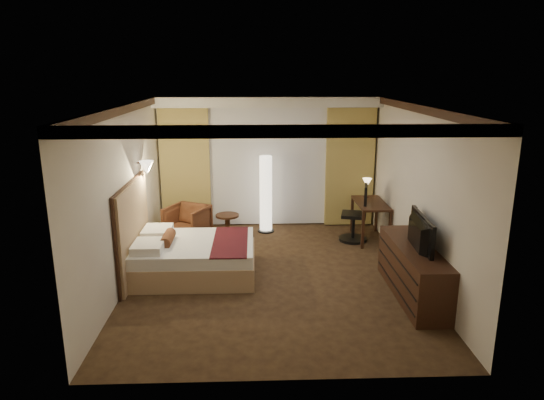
{
  "coord_description": "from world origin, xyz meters",
  "views": [
    {
      "loc": [
        -0.29,
        -7.23,
        3.18
      ],
      "look_at": [
        0.0,
        0.4,
        1.15
      ],
      "focal_mm": 32.0,
      "sensor_mm": 36.0,
      "label": 1
    }
  ],
  "objects_px": {
    "floor_lamp": "(266,194)",
    "office_chair": "(354,213)",
    "dresser": "(413,271)",
    "side_table": "(228,227)",
    "bed": "(195,258)",
    "desk": "(370,221)",
    "armchair": "(187,221)",
    "television": "(414,226)"
  },
  "relations": [
    {
      "from": "bed",
      "to": "floor_lamp",
      "type": "relative_size",
      "value": 1.2
    },
    {
      "from": "floor_lamp",
      "to": "office_chair",
      "type": "bearing_deg",
      "value": -20.04
    },
    {
      "from": "office_chair",
      "to": "dresser",
      "type": "height_order",
      "value": "office_chair"
    },
    {
      "from": "television",
      "to": "bed",
      "type": "bearing_deg",
      "value": 78.37
    },
    {
      "from": "bed",
      "to": "television",
      "type": "height_order",
      "value": "television"
    },
    {
      "from": "side_table",
      "to": "floor_lamp",
      "type": "bearing_deg",
      "value": 29.62
    },
    {
      "from": "office_chair",
      "to": "dresser",
      "type": "relative_size",
      "value": 0.57
    },
    {
      "from": "side_table",
      "to": "desk",
      "type": "distance_m",
      "value": 2.77
    },
    {
      "from": "desk",
      "to": "dresser",
      "type": "height_order",
      "value": "dresser"
    },
    {
      "from": "floor_lamp",
      "to": "office_chair",
      "type": "relative_size",
      "value": 1.41
    },
    {
      "from": "side_table",
      "to": "floor_lamp",
      "type": "height_order",
      "value": "floor_lamp"
    },
    {
      "from": "television",
      "to": "dresser",
      "type": "bearing_deg",
      "value": -86.08
    },
    {
      "from": "side_table",
      "to": "dresser",
      "type": "bearing_deg",
      "value": -42.6
    },
    {
      "from": "bed",
      "to": "floor_lamp",
      "type": "height_order",
      "value": "floor_lamp"
    },
    {
      "from": "desk",
      "to": "television",
      "type": "distance_m",
      "value": 2.56
    },
    {
      "from": "dresser",
      "to": "television",
      "type": "distance_m",
      "value": 0.7
    },
    {
      "from": "office_chair",
      "to": "dresser",
      "type": "xyz_separation_m",
      "value": [
        0.38,
        -2.41,
        -0.18
      ]
    },
    {
      "from": "side_table",
      "to": "armchair",
      "type": "bearing_deg",
      "value": 178.5
    },
    {
      "from": "desk",
      "to": "dresser",
      "type": "relative_size",
      "value": 0.57
    },
    {
      "from": "dresser",
      "to": "television",
      "type": "bearing_deg",
      "value": 180.0
    },
    {
      "from": "bed",
      "to": "side_table",
      "type": "distance_m",
      "value": 1.75
    },
    {
      "from": "office_chair",
      "to": "armchair",
      "type": "bearing_deg",
      "value": -169.75
    },
    {
      "from": "office_chair",
      "to": "television",
      "type": "height_order",
      "value": "television"
    },
    {
      "from": "side_table",
      "to": "office_chair",
      "type": "bearing_deg",
      "value": -4.21
    },
    {
      "from": "armchair",
      "to": "television",
      "type": "xyz_separation_m",
      "value": [
        3.57,
        -2.61,
        0.71
      ]
    },
    {
      "from": "armchair",
      "to": "office_chair",
      "type": "distance_m",
      "value": 3.23
    },
    {
      "from": "television",
      "to": "desk",
      "type": "bearing_deg",
      "value": 4.39
    },
    {
      "from": "desk",
      "to": "office_chair",
      "type": "height_order",
      "value": "office_chair"
    },
    {
      "from": "floor_lamp",
      "to": "dresser",
      "type": "xyz_separation_m",
      "value": [
        2.06,
        -3.02,
        -0.41
      ]
    },
    {
      "from": "side_table",
      "to": "floor_lamp",
      "type": "xyz_separation_m",
      "value": [
        0.76,
        0.43,
        0.54
      ]
    },
    {
      "from": "desk",
      "to": "television",
      "type": "xyz_separation_m",
      "value": [
        0.02,
        -2.46,
        0.7
      ]
    },
    {
      "from": "dresser",
      "to": "armchair",
      "type": "bearing_deg",
      "value": 144.07
    },
    {
      "from": "floor_lamp",
      "to": "dresser",
      "type": "bearing_deg",
      "value": -55.74
    },
    {
      "from": "side_table",
      "to": "desk",
      "type": "height_order",
      "value": "desk"
    },
    {
      "from": "armchair",
      "to": "television",
      "type": "height_order",
      "value": "television"
    },
    {
      "from": "side_table",
      "to": "bed",
      "type": "bearing_deg",
      "value": -104.23
    },
    {
      "from": "floor_lamp",
      "to": "dresser",
      "type": "height_order",
      "value": "floor_lamp"
    },
    {
      "from": "side_table",
      "to": "office_chair",
      "type": "height_order",
      "value": "office_chair"
    },
    {
      "from": "floor_lamp",
      "to": "television",
      "type": "height_order",
      "value": "floor_lamp"
    },
    {
      "from": "side_table",
      "to": "desk",
      "type": "xyz_separation_m",
      "value": [
        2.77,
        -0.13,
        0.13
      ]
    },
    {
      "from": "desk",
      "to": "office_chair",
      "type": "relative_size",
      "value": 0.99
    },
    {
      "from": "bed",
      "to": "television",
      "type": "relative_size",
      "value": 1.73
    }
  ]
}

